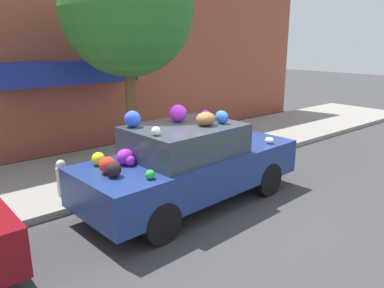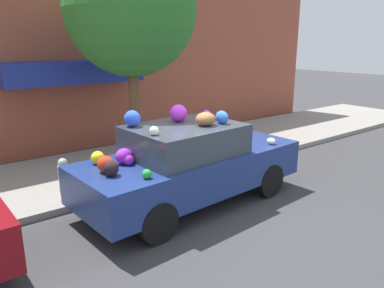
% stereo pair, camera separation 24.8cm
% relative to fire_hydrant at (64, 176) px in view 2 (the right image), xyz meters
% --- Properties ---
extents(ground_plane, '(60.00, 60.00, 0.00)m').
position_rel_fire_hydrant_xyz_m(ground_plane, '(1.84, -1.70, -0.47)').
color(ground_plane, '#38383A').
extents(sidewalk_curb, '(24.00, 3.20, 0.13)m').
position_rel_fire_hydrant_xyz_m(sidewalk_curb, '(1.84, 1.00, -0.41)').
color(sidewalk_curb, gray).
rests_on(sidewalk_curb, ground).
extents(building_facade, '(18.00, 1.20, 5.62)m').
position_rel_fire_hydrant_xyz_m(building_facade, '(1.81, 3.22, 2.30)').
color(building_facade, '#9E4C38').
rests_on(building_facade, ground).
extents(street_tree, '(2.82, 2.82, 4.86)m').
position_rel_fire_hydrant_xyz_m(street_tree, '(1.94, 0.69, 3.09)').
color(street_tree, brown).
rests_on(street_tree, sidewalk_curb).
extents(fire_hydrant, '(0.20, 0.20, 0.70)m').
position_rel_fire_hydrant_xyz_m(fire_hydrant, '(0.00, 0.00, 0.00)').
color(fire_hydrant, '#B2B2B7').
rests_on(fire_hydrant, sidewalk_curb).
extents(art_car, '(4.38, 1.91, 1.83)m').
position_rel_fire_hydrant_xyz_m(art_car, '(1.78, -1.58, 0.32)').
color(art_car, navy).
rests_on(art_car, ground).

